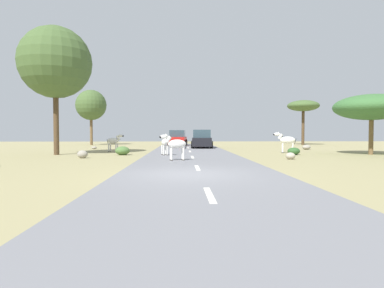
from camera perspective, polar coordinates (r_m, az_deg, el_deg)
The scene contains 19 objects.
ground_plane at distance 11.86m, azimuth -0.58°, elevation -5.38°, with size 90.00×90.00×0.00m, color #998E60.
road at distance 11.87m, azimuth 1.38°, elevation -5.25°, with size 6.00×64.00×0.05m, color slate.
lane_markings at distance 10.88m, azimuth 1.68°, elevation -5.77°, with size 0.16×56.00×0.01m.
zebra_0 at distance 21.67m, azimuth -4.69°, elevation 0.25°, with size 0.58×1.44×1.37m.
zebra_1 at distance 26.79m, azimuth -13.25°, elevation 0.52°, with size 1.46×0.77×1.44m.
zebra_2 at distance 17.54m, azimuth -2.85°, elevation -0.05°, with size 1.49×0.59×1.42m.
zebra_3 at distance 25.59m, azimuth 15.90°, elevation 0.62°, with size 1.67×0.65×1.59m.
car_0 at distance 37.81m, azimuth -2.48°, elevation 0.96°, with size 2.27×4.46×1.74m.
car_1 at distance 32.12m, azimuth 1.69°, elevation 0.78°, with size 2.20×4.43×1.74m.
tree_0 at distance 43.04m, azimuth 18.57°, elevation 6.16°, with size 3.82×3.82×5.47m.
tree_1 at distance 24.88m, azimuth -22.43°, elevation 12.79°, with size 4.83×4.83×8.68m.
tree_2 at distance 26.05m, azimuth 28.46°, elevation 5.55°, with size 5.03×5.03×4.14m.
tree_4 at distance 42.37m, azimuth -16.95°, elevation 6.39°, with size 3.68×3.68×6.71m.
bush_0 at distance 23.62m, azimuth 17.07°, elevation -1.19°, with size 0.84×0.75×0.50m, color #2D5628.
bush_1 at distance 22.92m, azimuth -11.86°, elevation -1.13°, with size 0.98×0.88×0.59m, color #4C7038.
rock_0 at distance 19.64m, azimuth 16.57°, elevation -1.97°, with size 0.53×0.47×0.39m, color #A89E8C.
rock_1 at distance 31.36m, azimuth 19.06°, elevation -0.52°, with size 0.72×0.64×0.43m, color gray.
rock_2 at distance 31.83m, azimuth -16.45°, elevation -0.61°, with size 0.46×0.42×0.25m, color gray.
rock_3 at distance 20.73m, azimuth -18.30°, elevation -1.68°, with size 0.61×0.49×0.46m, color gray.
Camera 1 is at (-0.26, -11.76, 1.52)m, focal length 31.05 mm.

